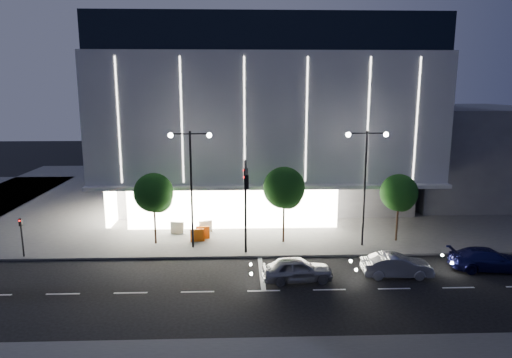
{
  "coord_description": "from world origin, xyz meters",
  "views": [
    {
      "loc": [
        0.59,
        -27.2,
        12.05
      ],
      "look_at": [
        1.88,
        8.1,
        5.0
      ],
      "focal_mm": 32.0,
      "sensor_mm": 36.0,
      "label": 1
    }
  ],
  "objects_px": {
    "tree_right": "(399,195)",
    "barrier_b": "(177,228)",
    "car_lead": "(297,269)",
    "barrier_a": "(203,232)",
    "traffic_mast": "(246,192)",
    "tree_left": "(154,195)",
    "barrier_c": "(197,235)",
    "car_second": "(397,266)",
    "ped_signal_far": "(22,233)",
    "street_lamp_east": "(365,171)",
    "tree_mid": "(284,190)",
    "barrier_d": "(206,226)",
    "car_third": "(488,259)",
    "street_lamp_west": "(191,172)"
  },
  "relations": [
    {
      "from": "street_lamp_west",
      "to": "car_lead",
      "type": "height_order",
      "value": "street_lamp_west"
    },
    {
      "from": "traffic_mast",
      "to": "ped_signal_far",
      "type": "height_order",
      "value": "traffic_mast"
    },
    {
      "from": "car_third",
      "to": "tree_left",
      "type": "bearing_deg",
      "value": 80.39
    },
    {
      "from": "car_lead",
      "to": "barrier_a",
      "type": "distance_m",
      "value": 10.49
    },
    {
      "from": "street_lamp_west",
      "to": "tree_left",
      "type": "height_order",
      "value": "street_lamp_west"
    },
    {
      "from": "ped_signal_far",
      "to": "car_lead",
      "type": "bearing_deg",
      "value": -13.44
    },
    {
      "from": "barrier_d",
      "to": "tree_right",
      "type": "bearing_deg",
      "value": -33.22
    },
    {
      "from": "ped_signal_far",
      "to": "tree_right",
      "type": "xyz_separation_m",
      "value": [
        28.03,
        2.52,
        2.0
      ]
    },
    {
      "from": "barrier_a",
      "to": "barrier_d",
      "type": "height_order",
      "value": "same"
    },
    {
      "from": "street_lamp_west",
      "to": "barrier_b",
      "type": "distance_m",
      "value": 6.52
    },
    {
      "from": "street_lamp_east",
      "to": "ped_signal_far",
      "type": "distance_m",
      "value": 25.37
    },
    {
      "from": "tree_right",
      "to": "barrier_b",
      "type": "xyz_separation_m",
      "value": [
        -17.66,
        2.39,
        -3.23
      ]
    },
    {
      "from": "car_lead",
      "to": "barrier_a",
      "type": "bearing_deg",
      "value": 33.83
    },
    {
      "from": "car_second",
      "to": "barrier_b",
      "type": "bearing_deg",
      "value": 61.45
    },
    {
      "from": "traffic_mast",
      "to": "ped_signal_far",
      "type": "relative_size",
      "value": 2.36
    },
    {
      "from": "barrier_a",
      "to": "car_second",
      "type": "bearing_deg",
      "value": -32.54
    },
    {
      "from": "traffic_mast",
      "to": "street_lamp_west",
      "type": "height_order",
      "value": "street_lamp_west"
    },
    {
      "from": "street_lamp_west",
      "to": "street_lamp_east",
      "type": "bearing_deg",
      "value": 0.0
    },
    {
      "from": "car_second",
      "to": "barrier_a",
      "type": "bearing_deg",
      "value": 61.6
    },
    {
      "from": "ped_signal_far",
      "to": "barrier_a",
      "type": "relative_size",
      "value": 2.73
    },
    {
      "from": "ped_signal_far",
      "to": "car_second",
      "type": "height_order",
      "value": "ped_signal_far"
    },
    {
      "from": "tree_left",
      "to": "barrier_d",
      "type": "xyz_separation_m",
      "value": [
        3.66,
        2.64,
        -3.38
      ]
    },
    {
      "from": "barrier_a",
      "to": "barrier_b",
      "type": "bearing_deg",
      "value": 146.42
    },
    {
      "from": "barrier_c",
      "to": "ped_signal_far",
      "type": "bearing_deg",
      "value": -175.71
    },
    {
      "from": "street_lamp_east",
      "to": "car_third",
      "type": "distance_m",
      "value": 10.16
    },
    {
      "from": "tree_mid",
      "to": "barrier_b",
      "type": "relative_size",
      "value": 5.59
    },
    {
      "from": "traffic_mast",
      "to": "barrier_a",
      "type": "bearing_deg",
      "value": 125.87
    },
    {
      "from": "barrier_b",
      "to": "barrier_c",
      "type": "distance_m",
      "value": 2.75
    },
    {
      "from": "car_second",
      "to": "barrier_b",
      "type": "relative_size",
      "value": 4.08
    },
    {
      "from": "traffic_mast",
      "to": "car_third",
      "type": "height_order",
      "value": "traffic_mast"
    },
    {
      "from": "ped_signal_far",
      "to": "barrier_a",
      "type": "bearing_deg",
      "value": 15.79
    },
    {
      "from": "barrier_a",
      "to": "barrier_b",
      "type": "xyz_separation_m",
      "value": [
        -2.22,
        1.35,
        0.0
      ]
    },
    {
      "from": "ped_signal_far",
      "to": "tree_mid",
      "type": "height_order",
      "value": "tree_mid"
    },
    {
      "from": "car_second",
      "to": "car_third",
      "type": "xyz_separation_m",
      "value": [
        6.54,
        0.85,
        -0.0
      ]
    },
    {
      "from": "car_third",
      "to": "barrier_a",
      "type": "xyz_separation_m",
      "value": [
        -19.69,
        6.84,
        -0.09
      ]
    },
    {
      "from": "traffic_mast",
      "to": "barrier_c",
      "type": "relative_size",
      "value": 6.43
    },
    {
      "from": "tree_right",
      "to": "barrier_c",
      "type": "relative_size",
      "value": 5.01
    },
    {
      "from": "street_lamp_west",
      "to": "ped_signal_far",
      "type": "bearing_deg",
      "value": -172.87
    },
    {
      "from": "car_third",
      "to": "barrier_d",
      "type": "relative_size",
      "value": 4.61
    },
    {
      "from": "street_lamp_east",
      "to": "traffic_mast",
      "type": "bearing_deg",
      "value": -163.52
    },
    {
      "from": "car_lead",
      "to": "car_second",
      "type": "bearing_deg",
      "value": -91.26
    },
    {
      "from": "tree_left",
      "to": "car_lead",
      "type": "relative_size",
      "value": 1.27
    },
    {
      "from": "tree_left",
      "to": "barrier_c",
      "type": "bearing_deg",
      "value": 6.3
    },
    {
      "from": "traffic_mast",
      "to": "street_lamp_east",
      "type": "relative_size",
      "value": 0.79
    },
    {
      "from": "traffic_mast",
      "to": "tree_right",
      "type": "relative_size",
      "value": 1.28
    },
    {
      "from": "traffic_mast",
      "to": "car_second",
      "type": "relative_size",
      "value": 1.57
    },
    {
      "from": "tree_mid",
      "to": "car_lead",
      "type": "relative_size",
      "value": 1.36
    },
    {
      "from": "barrier_a",
      "to": "barrier_c",
      "type": "distance_m",
      "value": 0.79
    },
    {
      "from": "street_lamp_east",
      "to": "barrier_a",
      "type": "distance_m",
      "value": 13.66
    },
    {
      "from": "ped_signal_far",
      "to": "barrier_b",
      "type": "relative_size",
      "value": 2.73
    }
  ]
}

